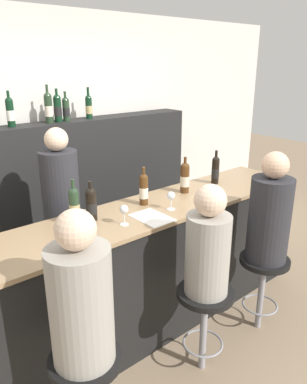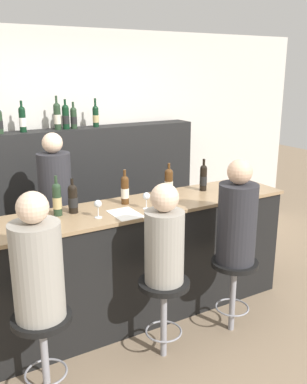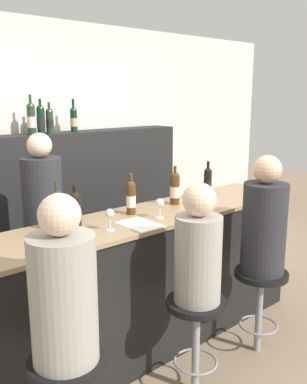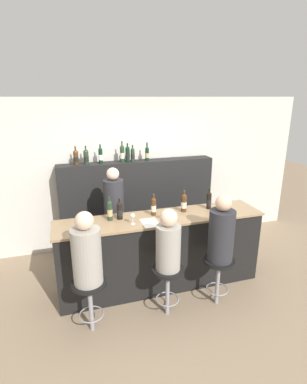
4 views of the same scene
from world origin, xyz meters
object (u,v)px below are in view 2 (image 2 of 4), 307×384
Objects in this scene: wine_glass_0 at (98,205)px; bar_stool_right at (234,276)px; wine_bottle_counter_1 at (73,198)px; wine_glass_1 at (146,197)px; guest_seated_right at (237,218)px; wine_bottle_backbar_2 at (22,119)px; wine_bottle_backbar_3 at (57,116)px; wine_bottle_backbar_5 at (74,117)px; guest_seated_left at (37,264)px; wine_bottle_backbar_4 at (66,117)px; wine_bottle_counter_4 at (203,177)px; wine_bottle_counter_2 at (125,190)px; wine_bottle_backbar_6 at (96,116)px; bar_stool_middle at (164,297)px; bar_stool_left at (43,334)px; wine_bottle_counter_0 at (57,199)px; guest_seated_middle at (164,240)px; wine_bottle_counter_3 at (169,182)px; bartender at (58,227)px.

wine_glass_0 is 0.22× the size of bar_stool_right.
wine_bottle_counter_1 is 0.60m from wine_glass_1.
guest_seated_right reaches higher than wine_bottle_counter_1.
wine_bottle_backbar_2 is 0.36m from wine_bottle_backbar_3.
wine_bottle_backbar_2 is 1.11× the size of wine_bottle_backbar_5.
guest_seated_right is (1.62, -0.00, 0.01)m from guest_seated_left.
wine_bottle_counter_4 is at bearing -51.71° from wine_bottle_backbar_4.
wine_bottle_counter_2 is 0.99× the size of wine_bottle_backbar_6.
guest_seated_left is 1.05m from bar_stool_middle.
wine_bottle_counter_1 is 1.36m from wine_bottle_backbar_5.
bar_stool_right is at bearing -70.92° from wine_bottle_backbar_5.
wine_glass_1 is at bearing -163.87° from wine_bottle_counter_4.
wine_bottle_backbar_2 is at bearing 77.05° from bar_stool_left.
guest_seated_left reaches higher than bar_stool_right.
wine_bottle_backbar_6 is (0.25, 1.17, 0.51)m from wine_bottle_counter_2.
guest_seated_right is (1.25, -0.71, -0.17)m from wine_bottle_counter_0.
wine_bottle_counter_1 reaches higher than bar_stool_left.
guest_seated_middle is (-0.88, -0.71, -0.20)m from wine_bottle_counter_4.
guest_seated_left is at bearing -117.52° from wine_bottle_counter_0.
wine_bottle_backbar_2 reaches higher than bar_stool_right.
wine_bottle_backbar_5 reaches higher than wine_glass_1.
wine_bottle_backbar_3 is 0.18m from wine_bottle_backbar_5.
guest_seated_middle is at bearing -0.00° from guest_seated_left.
wine_bottle_backbar_5 is 0.91× the size of wine_bottle_backbar_6.
wine_glass_1 is (0.56, -0.22, -0.02)m from wine_bottle_counter_1.
bar_stool_right is (0.69, 0.00, 0.00)m from bar_stool_middle.
wine_bottle_backbar_6 is at bearing 57.19° from guest_seated_left.
wine_glass_0 is at bearing -164.70° from wine_bottle_counter_3.
wine_bottle_counter_2 is at bearing 0.00° from wine_bottle_counter_1.
bar_stool_right is (0.83, -1.88, -1.20)m from wine_bottle_backbar_3.
wine_bottle_backbar_4 is 1.50m from wine_glass_1.
bartender reaches higher than bar_stool_right.
wine_bottle_counter_2 is 1.09× the size of wine_bottle_backbar_5.
wine_bottle_counter_3 reaches higher than wine_bottle_counter_1.
wine_bottle_counter_3 is at bearing 105.89° from bar_stool_right.
wine_bottle_counter_2 is at bearing 32.12° from wine_glass_0.
wine_glass_1 is at bearing -82.61° from wine_bottle_backbar_4.
wine_bottle_backbar_6 is at bearing 81.37° from bar_stool_middle.
bar_stool_right is at bearing 0.00° from guest_seated_middle.
bartender is (-1.11, 1.19, -0.25)m from guest_seated_right.
bartender reaches higher than wine_bottle_counter_1.
wine_bottle_counter_3 reaches higher than bar_stool_right.
wine_bottle_counter_1 is at bearing 158.88° from wine_glass_1.
guest_seated_left is at bearing -115.02° from wine_bottle_backbar_4.
wine_bottle_backbar_3 is at bearing 67.28° from guest_seated_left.
wine_bottle_backbar_4 reaches higher than guest_seated_left.
wine_bottle_counter_4 is 0.41× the size of guest_seated_middle.
bar_stool_left is 0.75× the size of guest_seated_right.
wine_bottle_backbar_5 is 2.10m from guest_seated_right.
wine_bottle_counter_2 is 0.35× the size of guest_seated_right.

